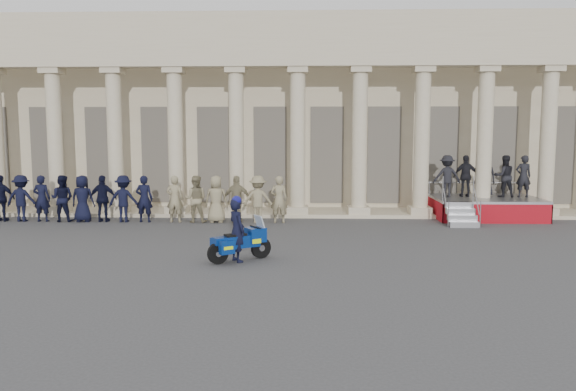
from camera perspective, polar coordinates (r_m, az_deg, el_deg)
The scene contains 6 objects.
ground at distance 16.27m, azimuth -4.14°, elevation -6.37°, with size 90.00×90.00×0.00m, color #3B3B3D.
building at distance 30.58m, azimuth -1.24°, elevation 8.20°, with size 40.00×12.50×9.00m.
officer_rank at distance 24.05m, azimuth -20.22°, elevation -0.29°, with size 16.33×0.71×1.88m.
reviewing_stand at distance 24.91m, azimuth 18.94°, elevation 1.12°, with size 4.32×4.11×2.64m.
motorcycle at distance 15.84m, azimuth -4.86°, elevation -4.72°, with size 1.69×1.35×1.25m.
rider at distance 15.73m, azimuth -5.22°, elevation -3.41°, with size 0.71×0.77×1.86m.
Camera 1 is at (1.72, -15.77, 3.62)m, focal length 35.00 mm.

